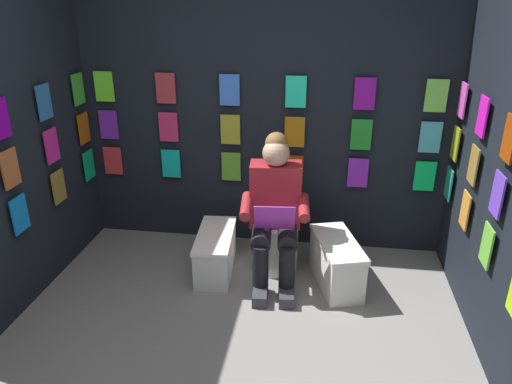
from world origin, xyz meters
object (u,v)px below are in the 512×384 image
(person_reading, at_px, (275,210))
(toilet, at_px, (275,228))
(comic_longbox_near, at_px, (216,252))
(comic_longbox_far, at_px, (336,263))

(person_reading, bearing_deg, toilet, -90.69)
(comic_longbox_near, distance_m, comic_longbox_far, 0.99)
(toilet, height_order, person_reading, person_reading)
(toilet, bearing_deg, person_reading, 89.31)
(comic_longbox_far, bearing_deg, comic_longbox_near, -20.50)
(toilet, relative_size, comic_longbox_near, 1.11)
(toilet, relative_size, person_reading, 0.65)
(comic_longbox_near, height_order, comic_longbox_far, comic_longbox_far)
(toilet, xyz_separation_m, comic_longbox_far, (-0.52, 0.27, -0.13))
(toilet, relative_size, comic_longbox_far, 1.10)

